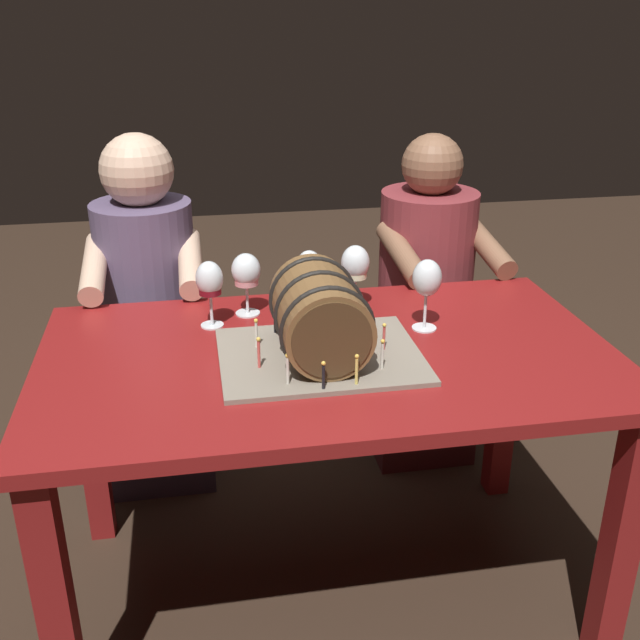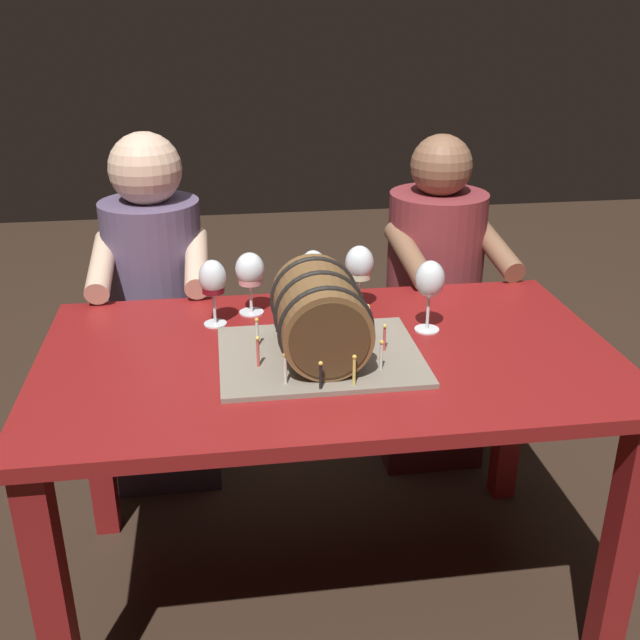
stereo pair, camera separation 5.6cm
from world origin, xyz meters
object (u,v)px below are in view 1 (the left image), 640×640
(wine_glass_amber, at_px, (311,269))
(person_seated_left, at_px, (153,334))
(wine_glass_red, at_px, (210,282))
(dining_table, at_px, (328,391))
(barrel_cake, at_px, (320,320))
(wine_glass_white, at_px, (355,265))
(wine_glass_empty, at_px, (427,280))
(person_seated_right, at_px, (424,318))
(wine_glass_rose, at_px, (246,273))

(wine_glass_amber, bearing_deg, person_seated_left, 141.96)
(wine_glass_amber, relative_size, wine_glass_red, 0.93)
(dining_table, relative_size, barrel_cake, 2.93)
(wine_glass_white, height_order, person_seated_left, person_seated_left)
(wine_glass_empty, relative_size, person_seated_left, 0.16)
(dining_table, height_order, person_seated_left, person_seated_left)
(barrel_cake, bearing_deg, person_seated_right, 54.50)
(person_seated_left, bearing_deg, wine_glass_white, -33.74)
(wine_glass_red, distance_m, person_seated_right, 0.92)
(wine_glass_empty, bearing_deg, person_seated_right, 71.53)
(wine_glass_white, bearing_deg, wine_glass_red, -172.28)
(dining_table, bearing_deg, wine_glass_amber, 88.99)
(barrel_cake, height_order, wine_glass_amber, barrel_cake)
(person_seated_left, bearing_deg, barrel_cake, -57.58)
(person_seated_left, bearing_deg, dining_table, -54.68)
(wine_glass_empty, bearing_deg, wine_glass_red, 168.09)
(wine_glass_empty, xyz_separation_m, person_seated_left, (-0.73, 0.56, -0.34))
(barrel_cake, bearing_deg, wine_glass_empty, 22.33)
(wine_glass_amber, distance_m, wine_glass_red, 0.29)
(wine_glass_empty, height_order, wine_glass_red, wine_glass_empty)
(wine_glass_empty, bearing_deg, dining_table, -161.79)
(wine_glass_empty, height_order, wine_glass_rose, wine_glass_empty)
(barrel_cake, distance_m, wine_glass_empty, 0.33)
(wine_glass_white, bearing_deg, barrel_cake, -117.15)
(dining_table, height_order, wine_glass_amber, wine_glass_amber)
(barrel_cake, bearing_deg, wine_glass_red, 136.05)
(barrel_cake, relative_size, wine_glass_rose, 2.78)
(barrel_cake, distance_m, person_seated_right, 0.89)
(barrel_cake, distance_m, wine_glass_red, 0.34)
(wine_glass_empty, bearing_deg, wine_glass_rose, 158.00)
(wine_glass_empty, distance_m, person_seated_left, 0.98)
(wine_glass_amber, height_order, person_seated_right, person_seated_right)
(barrel_cake, height_order, wine_glass_empty, barrel_cake)
(wine_glass_rose, bearing_deg, dining_table, -57.23)
(wine_glass_empty, distance_m, wine_glass_red, 0.56)
(dining_table, distance_m, wine_glass_white, 0.37)
(wine_glass_white, distance_m, wine_glass_red, 0.40)
(wine_glass_rose, bearing_deg, barrel_cake, -64.09)
(dining_table, height_order, wine_glass_white, wine_glass_white)
(wine_glass_white, xyz_separation_m, wine_glass_red, (-0.40, -0.05, -0.00))
(wine_glass_white, xyz_separation_m, person_seated_left, (-0.58, 0.39, -0.33))
(barrel_cake, bearing_deg, wine_glass_rose, 115.91)
(dining_table, bearing_deg, barrel_cake, -128.56)
(wine_glass_white, bearing_deg, person_seated_left, 146.26)
(dining_table, xyz_separation_m, wine_glass_red, (-0.27, 0.20, 0.24))
(dining_table, height_order, wine_glass_rose, wine_glass_rose)
(wine_glass_amber, distance_m, wine_glass_empty, 0.33)
(person_seated_left, height_order, person_seated_right, person_seated_left)
(dining_table, relative_size, wine_glass_white, 7.72)
(wine_glass_amber, bearing_deg, barrel_cake, -95.66)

